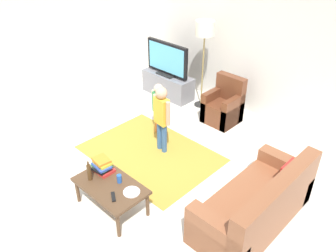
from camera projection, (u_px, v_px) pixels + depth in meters
The scene contains 17 objects.
ground at pixel (141, 176), 5.42m from camera, with size 7.80×7.80×0.00m, color beige.
wall_back at pixel (256, 46), 6.54m from camera, with size 6.00×0.12×2.70m, color silver.
wall_left at pixel (30, 47), 6.48m from camera, with size 0.12×6.00×2.70m, color silver.
area_rug at pixel (150, 153), 5.92m from camera, with size 2.20×1.60×0.01m, color #B28C33.
tv_stand at pixel (168, 85), 7.67m from camera, with size 1.20×0.44×0.50m.
tv at pixel (167, 59), 7.34m from camera, with size 1.10×0.28×0.71m.
couch at pixel (259, 207), 4.45m from camera, with size 0.80×1.80×0.86m.
armchair at pixel (224, 107), 6.70m from camera, with size 0.60×0.60×0.90m.
floor_lamp at pixel (205, 33), 6.58m from camera, with size 0.36×0.36×1.78m.
child_near_tv at pixel (159, 104), 6.16m from camera, with size 0.33×0.16×0.99m.
child_center at pixel (162, 114), 5.64m from camera, with size 0.40×0.19×1.19m.
coffee_table at pixel (111, 187), 4.65m from camera, with size 1.00×0.60×0.42m.
book_stack at pixel (102, 166), 4.81m from camera, with size 0.31×0.25×0.21m.
bottle at pixel (89, 172), 4.65m from camera, with size 0.06×0.06×0.30m.
tv_remote at pixel (113, 197), 4.42m from camera, with size 0.17×0.05×0.02m, color black.
soda_can at pixel (119, 179), 4.64m from camera, with size 0.07×0.07×0.12m, color #2659B2.
plate at pixel (132, 192), 4.49m from camera, with size 0.22×0.22×0.02m.
Camera 1 is at (3.22, -2.72, 3.53)m, focal length 37.13 mm.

